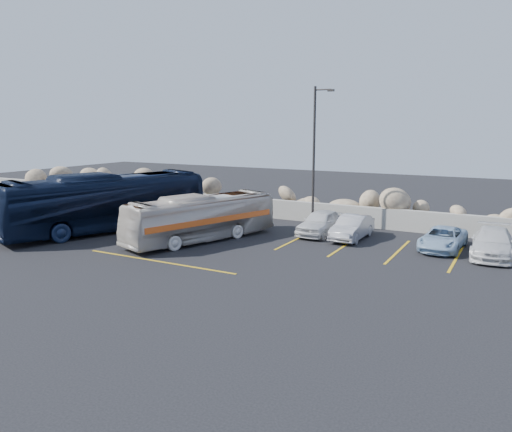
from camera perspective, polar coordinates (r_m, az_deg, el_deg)
The scene contains 11 objects.
ground at distance 21.76m, azimuth -9.38°, elevation -5.61°, with size 90.00×90.00×0.00m, color black.
seawall at distance 31.70m, azimuth 3.99°, elevation 0.67°, with size 60.00×0.40×1.20m, color gray.
riprap_pile at distance 32.67m, azimuth 4.89°, elevation 2.19°, with size 54.00×2.80×2.60m, color #8D765C, non-canonical shape.
parking_lines at distance 24.26m, azimuth 7.63°, elevation -3.87°, with size 18.16×9.36×0.01m.
lamppost at distance 27.99m, azimuth 6.73°, elevation 6.95°, with size 1.14×0.18×8.00m.
vintage_bus at distance 25.96m, azimuth -6.27°, elevation -0.21°, with size 2.01×8.57×2.39m, color beige.
tour_coach at distance 29.37m, azimuth -16.78°, elevation 1.51°, with size 2.74×11.73×3.27m, color black.
car_a at distance 27.53m, azimuth 7.41°, elevation -0.73°, with size 1.59×3.96×1.35m, color silver.
car_b at distance 26.72m, azimuth 10.92°, elevation -1.29°, with size 1.31×3.76×1.24m, color #A3A2A7.
car_c at distance 25.27m, azimuth 25.41°, elevation -2.77°, with size 1.77×4.36×1.26m, color silver.
car_d at distance 25.69m, azimuth 20.58°, elevation -2.43°, with size 1.79×3.88×1.08m, color #91B0CE.
Camera 1 is at (12.96, -16.43, 5.95)m, focal length 35.00 mm.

